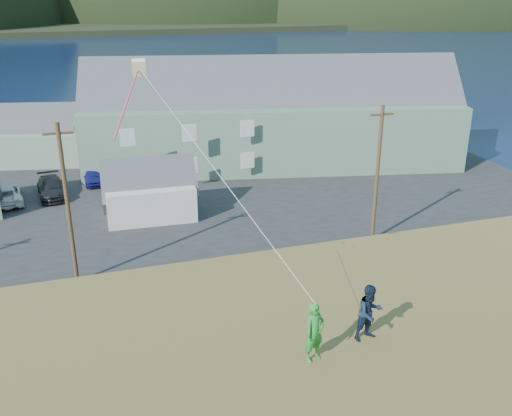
% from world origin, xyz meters
% --- Properties ---
extents(ground, '(900.00, 900.00, 0.00)m').
position_xyz_m(ground, '(0.00, 0.00, 0.00)').
color(ground, '#0A1638').
rests_on(ground, ground).
extents(grass_strip, '(110.00, 8.00, 0.10)m').
position_xyz_m(grass_strip, '(0.00, -2.00, 0.05)').
color(grass_strip, '#4C3D19').
rests_on(grass_strip, ground).
extents(waterfront_lot, '(72.00, 36.00, 0.12)m').
position_xyz_m(waterfront_lot, '(0.00, 17.00, 0.06)').
color(waterfront_lot, '#28282B').
rests_on(waterfront_lot, ground).
extents(wharf, '(26.00, 14.00, 0.90)m').
position_xyz_m(wharf, '(-6.00, 40.00, 0.45)').
color(wharf, gray).
rests_on(wharf, ground).
extents(far_shore, '(900.00, 320.00, 2.00)m').
position_xyz_m(far_shore, '(0.00, 330.00, 1.00)').
color(far_shore, black).
rests_on(far_shore, ground).
extents(far_hills, '(760.00, 265.00, 143.00)m').
position_xyz_m(far_hills, '(35.59, 279.38, 2.00)').
color(far_hills, black).
rests_on(far_hills, ground).
extents(lodge, '(36.26, 17.04, 12.31)m').
position_xyz_m(lodge, '(15.43, 20.59, 4.73)').
color(lodge, slate).
rests_on(lodge, waterfront_lot).
extents(shed_white, '(7.06, 4.87, 5.43)m').
position_xyz_m(shed_white, '(2.29, 10.48, 2.11)').
color(shed_white, silver).
rests_on(shed_white, waterfront_lot).
extents(shed_palegreen_far, '(11.26, 7.87, 6.90)m').
position_xyz_m(shed_palegreen_far, '(-6.20, 28.02, 2.64)').
color(shed_palegreen_far, gray).
rests_on(shed_palegreen_far, waterfront_lot).
extents(utility_poles, '(34.92, 0.24, 9.51)m').
position_xyz_m(utility_poles, '(-2.20, 1.50, 4.82)').
color(utility_poles, '#47331E').
rests_on(utility_poles, waterfront_lot).
extents(kite_flyer_green, '(0.70, 0.59, 1.64)m').
position_xyz_m(kite_flyer_green, '(2.92, -18.29, 8.02)').
color(kite_flyer_green, '#24872B').
rests_on(kite_flyer_green, hillside).
extents(kite_flyer_navy, '(0.88, 0.74, 1.64)m').
position_xyz_m(kite_flyer_navy, '(4.72, -17.89, 8.02)').
color(kite_flyer_navy, '#131F34').
rests_on(kite_flyer_navy, hillside).
extents(kite_rig, '(2.14, 4.53, 10.31)m').
position_xyz_m(kite_rig, '(-0.13, -10.05, 13.48)').
color(kite_rig, '#F7F0BC').
rests_on(kite_rig, ground).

